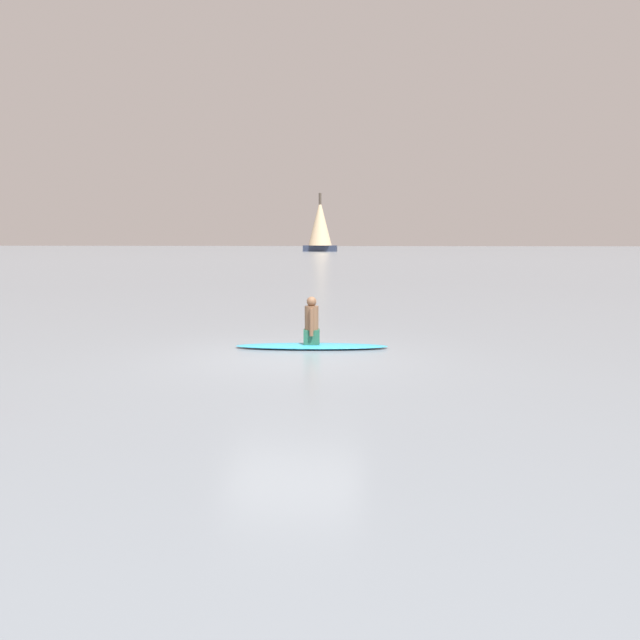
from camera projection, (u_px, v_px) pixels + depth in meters
ground_plane at (293, 357)px, 11.69m from camera, size 400.00×400.00×0.00m
surfboard at (312, 346)px, 12.64m from camera, size 0.85×3.03×0.09m
person_paddler at (312, 323)px, 12.58m from camera, size 0.41×0.33×0.93m
sailboat_far_left at (320, 224)px, 114.26m from camera, size 4.38×6.04×10.27m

